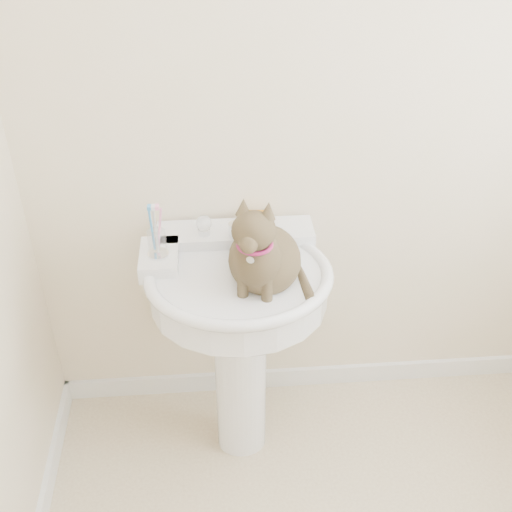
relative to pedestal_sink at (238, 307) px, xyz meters
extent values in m
cube|color=white|center=(0.37, 0.28, -0.64)|extent=(2.20, 0.02, 0.09)
cylinder|color=white|center=(0.00, -0.01, -0.35)|extent=(0.19, 0.19, 0.66)
cylinder|color=white|center=(0.00, -0.01, 0.08)|extent=(0.59, 0.59, 0.13)
ellipsoid|color=white|center=(0.00, -0.01, 0.02)|extent=(0.54, 0.47, 0.21)
torus|color=white|center=(0.00, -0.01, 0.14)|extent=(0.62, 0.62, 0.04)
cube|color=white|center=(0.00, 0.20, 0.16)|extent=(0.55, 0.15, 0.06)
cube|color=white|center=(-0.26, 0.08, 0.16)|extent=(0.13, 0.20, 0.06)
cylinder|color=silver|center=(0.00, 0.16, 0.21)|extent=(0.05, 0.05, 0.05)
cylinder|color=silver|center=(0.00, 0.11, 0.24)|extent=(0.04, 0.04, 0.14)
sphere|color=white|center=(-0.11, 0.18, 0.23)|extent=(0.06, 0.06, 0.06)
sphere|color=white|center=(0.11, 0.18, 0.23)|extent=(0.06, 0.06, 0.06)
cube|color=orange|center=(0.08, 0.25, 0.20)|extent=(0.10, 0.06, 0.03)
cylinder|color=silver|center=(-0.26, 0.06, 0.19)|extent=(0.07, 0.07, 0.01)
cylinder|color=white|center=(-0.26, 0.06, 0.24)|extent=(0.06, 0.06, 0.09)
cylinder|color=#388ACB|center=(-0.27, 0.06, 0.29)|extent=(0.01, 0.01, 0.17)
cylinder|color=silver|center=(-0.26, 0.06, 0.29)|extent=(0.01, 0.01, 0.17)
cylinder|color=#FC94C6|center=(-0.24, 0.06, 0.29)|extent=(0.01, 0.01, 0.17)
ellipsoid|color=brown|center=(0.08, -0.02, 0.21)|extent=(0.23, 0.27, 0.21)
ellipsoid|color=brown|center=(0.08, -0.12, 0.28)|extent=(0.15, 0.14, 0.19)
ellipsoid|color=brown|center=(0.08, -0.15, 0.40)|extent=(0.13, 0.12, 0.12)
cone|color=brown|center=(0.04, -0.13, 0.46)|extent=(0.05, 0.05, 0.05)
cone|color=brown|center=(0.11, -0.13, 0.46)|extent=(0.05, 0.05, 0.05)
cylinder|color=brown|center=(0.20, 0.00, 0.14)|extent=(0.03, 0.03, 0.24)
torus|color=#891649|center=(0.08, -0.14, 0.34)|extent=(0.11, 0.11, 0.01)
camera|label=1|loc=(-0.08, -1.68, 1.38)|focal=45.00mm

